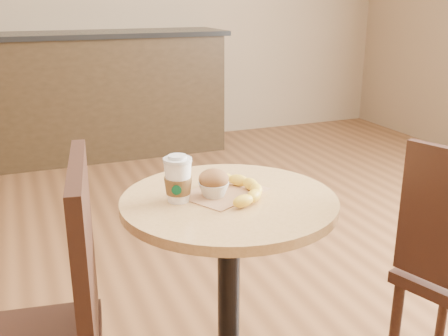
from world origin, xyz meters
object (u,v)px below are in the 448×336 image
Objects in this scene: cafe_table at (229,268)px; banana at (242,188)px; muffin at (214,183)px; coffee_cup at (178,181)px.

cafe_table is 0.26m from banana.
muffin reaches higher than banana.
cafe_table is 5.37× the size of coffee_cup.
muffin is at bearing -178.69° from banana.
coffee_cup is 0.20m from banana.
muffin is (-0.04, 0.02, 0.28)m from cafe_table.
banana is at bearing 11.20° from cafe_table.
cafe_table is 0.34m from coffee_cup.
coffee_cup is 0.53× the size of banana.
coffee_cup is at bearing -175.71° from banana.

